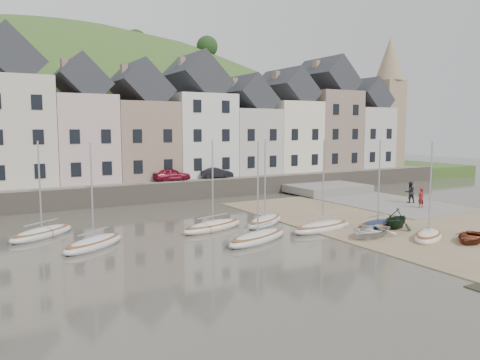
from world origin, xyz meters
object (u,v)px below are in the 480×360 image
car_left (172,175)px  rowboat_white (370,231)px  car_right (217,173)px  rowboat_red (470,237)px  person_red (421,198)px  person_dark (410,192)px  sailboat_0 (42,233)px  rowboat_green (396,218)px

car_left → rowboat_white: bearing=-169.7°
rowboat_white → car_right: (0.60, 22.71, 1.74)m
rowboat_red → person_red: (7.17, 9.54, 0.59)m
person_dark → person_red: bearing=80.2°
sailboat_0 → rowboat_red: sailboat_0 is taller
rowboat_red → person_red: size_ratio=1.78×
rowboat_white → rowboat_red: rowboat_white is taller
sailboat_0 → rowboat_green: 23.35m
rowboat_white → rowboat_green: (3.31, 0.92, 0.34)m
rowboat_white → rowboat_green: 3.45m
sailboat_0 → rowboat_red: (22.26, -14.40, 0.11)m
car_left → car_right: (4.99, 0.00, -0.07)m
person_dark → rowboat_red: bearing=74.2°
rowboat_white → car_left: size_ratio=0.95×
rowboat_white → car_right: car_right is taller
rowboat_red → rowboat_green: bearing=166.6°
car_left → car_right: size_ratio=1.08×
car_right → rowboat_red: bearing=-156.6°
rowboat_green → person_dark: bearing=109.4°
rowboat_green → person_dark: 11.68m
sailboat_0 → car_right: sailboat_0 is taller
rowboat_red → rowboat_white: bearing=-157.4°
rowboat_white → car_right: 22.78m
person_red → car_right: (-10.80, 17.16, 1.20)m
sailboat_0 → rowboat_green: (21.33, -9.49, 0.50)m
person_dark → car_right: car_right is taller
person_red → person_dark: 2.64m
sailboat_0 → person_dark: size_ratio=3.31×
rowboat_green → car_left: car_left is taller
rowboat_green → person_red: bearing=102.8°
rowboat_green → car_right: (-2.71, 21.79, 1.40)m
person_dark → car_left: size_ratio=0.52×
person_dark → sailboat_0: bearing=15.0°
person_red → person_dark: (1.30, 2.29, 0.11)m
rowboat_white → car_left: (-4.39, 22.71, 1.81)m
sailboat_0 → car_right: (18.63, 12.30, 1.90)m
sailboat_0 → rowboat_green: bearing=-24.0°
rowboat_white → sailboat_0: bearing=-137.0°
person_red → car_left: 23.36m
car_left → person_dark: bearing=-131.6°
person_red → person_dark: size_ratio=0.89×
rowboat_green → rowboat_red: size_ratio=0.88×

